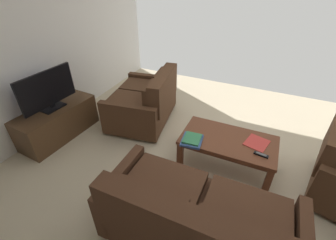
{
  "coord_description": "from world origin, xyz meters",
  "views": [
    {
      "loc": [
        -0.22,
        2.3,
        2.22
      ],
      "look_at": [
        0.64,
        0.41,
        0.81
      ],
      "focal_mm": 24.81,
      "sensor_mm": 36.0,
      "label": 1
    }
  ],
  "objects": [
    {
      "name": "ground_plane",
      "position": [
        0.0,
        0.0,
        -0.0
      ],
      "size": [
        5.61,
        5.09,
        0.01
      ],
      "primitive_type": "cube",
      "color": "beige"
    },
    {
      "name": "wall_right",
      "position": [
        2.81,
        0.0,
        1.38
      ],
      "size": [
        0.12,
        5.09,
        2.76
      ],
      "primitive_type": "cube",
      "color": "white",
      "rests_on": "ground"
    },
    {
      "name": "sofa_main",
      "position": [
        0.05,
        1.13,
        0.36
      ],
      "size": [
        1.72,
        0.82,
        0.84
      ],
      "color": "black",
      "rests_on": "ground"
    },
    {
      "name": "loveseat_near",
      "position": [
        1.47,
        -0.53,
        0.36
      ],
      "size": [
        1.05,
        1.3,
        0.87
      ],
      "color": "black",
      "rests_on": "ground"
    },
    {
      "name": "coffee_table",
      "position": [
        0.02,
        -0.03,
        0.37
      ],
      "size": [
        1.14,
        0.63,
        0.43
      ],
      "color": "brown",
      "rests_on": "ground"
    },
    {
      "name": "tv_stand",
      "position": [
        2.48,
        0.37,
        0.25
      ],
      "size": [
        0.56,
        1.19,
        0.49
      ],
      "color": "#4C331E",
      "rests_on": "ground"
    },
    {
      "name": "flat_tv",
      "position": [
        2.48,
        0.37,
        0.78
      ],
      "size": [
        0.22,
        0.84,
        0.55
      ],
      "color": "black",
      "rests_on": "tv_stand"
    },
    {
      "name": "book_stack",
      "position": [
        0.42,
        0.19,
        0.46
      ],
      "size": [
        0.27,
        0.3,
        0.05
      ],
      "color": "#385693",
      "rests_on": "coffee_table"
    },
    {
      "name": "tv_remote",
      "position": [
        -0.37,
        0.11,
        0.44
      ],
      "size": [
        0.16,
        0.07,
        0.02
      ],
      "color": "black",
      "rests_on": "coffee_table"
    },
    {
      "name": "loose_magazine",
      "position": [
        -0.3,
        -0.1,
        0.44
      ],
      "size": [
        0.31,
        0.32,
        0.01
      ],
      "primitive_type": "cube",
      "rotation": [
        0.0,
        0.0,
        6.02
      ],
      "color": "#C63833",
      "rests_on": "coffee_table"
    }
  ]
}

